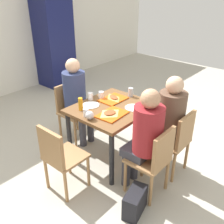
# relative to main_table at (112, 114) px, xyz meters

# --- Properties ---
(ground_plane) EXTENTS (10.00, 10.00, 0.02)m
(ground_plane) POSITION_rel_main_table_xyz_m (0.00, 0.00, -0.66)
(ground_plane) COLOR #B2AD9E
(main_table) EXTENTS (0.98, 0.85, 0.76)m
(main_table) POSITION_rel_main_table_xyz_m (0.00, 0.00, 0.00)
(main_table) COLOR brown
(main_table) RESTS_ON ground_plane
(chair_near_left) EXTENTS (0.40, 0.40, 0.85)m
(chair_near_left) POSITION_rel_main_table_xyz_m (-0.25, -0.81, -0.16)
(chair_near_left) COLOR #9E7247
(chair_near_left) RESTS_ON ground_plane
(chair_near_right) EXTENTS (0.40, 0.40, 0.85)m
(chair_near_right) POSITION_rel_main_table_xyz_m (0.25, -0.81, -0.16)
(chair_near_right) COLOR #9E7247
(chair_near_right) RESTS_ON ground_plane
(chair_far_side) EXTENTS (0.40, 0.40, 0.85)m
(chair_far_side) POSITION_rel_main_table_xyz_m (0.00, 0.81, -0.16)
(chair_far_side) COLOR #9E7247
(chair_far_side) RESTS_ON ground_plane
(chair_left_end) EXTENTS (0.40, 0.40, 0.85)m
(chair_left_end) POSITION_rel_main_table_xyz_m (-0.87, 0.00, -0.16)
(chair_left_end) COLOR #9E7247
(chair_left_end) RESTS_ON ground_plane
(person_in_red) EXTENTS (0.32, 0.42, 1.26)m
(person_in_red) POSITION_rel_main_table_xyz_m (-0.25, -0.67, 0.09)
(person_in_red) COLOR #383842
(person_in_red) RESTS_ON ground_plane
(person_in_brown_jacket) EXTENTS (0.32, 0.42, 1.26)m
(person_in_brown_jacket) POSITION_rel_main_table_xyz_m (0.25, -0.67, 0.09)
(person_in_brown_jacket) COLOR #383842
(person_in_brown_jacket) RESTS_ON ground_plane
(person_far_side) EXTENTS (0.32, 0.42, 1.26)m
(person_far_side) POSITION_rel_main_table_xyz_m (-0.00, 0.67, 0.09)
(person_far_side) COLOR #383842
(person_far_side) RESTS_ON ground_plane
(tray_red_near) EXTENTS (0.38, 0.28, 0.02)m
(tray_red_near) POSITION_rel_main_table_xyz_m (-0.17, -0.15, 0.12)
(tray_red_near) COLOR #D85914
(tray_red_near) RESTS_ON main_table
(tray_red_far) EXTENTS (0.36, 0.27, 0.02)m
(tray_red_far) POSITION_rel_main_table_xyz_m (0.17, 0.13, 0.12)
(tray_red_far) COLOR #D85914
(tray_red_far) RESTS_ON main_table
(paper_plate_center) EXTENTS (0.22, 0.22, 0.01)m
(paper_plate_center) POSITION_rel_main_table_xyz_m (-0.15, 0.23, 0.11)
(paper_plate_center) COLOR white
(paper_plate_center) RESTS_ON main_table
(paper_plate_near_edge) EXTENTS (0.22, 0.22, 0.01)m
(paper_plate_near_edge) POSITION_rel_main_table_xyz_m (0.15, -0.23, 0.11)
(paper_plate_near_edge) COLOR white
(paper_plate_near_edge) RESTS_ON main_table
(pizza_slice_a) EXTENTS (0.23, 0.20, 0.02)m
(pizza_slice_a) POSITION_rel_main_table_xyz_m (-0.19, -0.12, 0.14)
(pizza_slice_a) COLOR #DBAD60
(pizza_slice_a) RESTS_ON tray_red_near
(pizza_slice_b) EXTENTS (0.22, 0.27, 0.02)m
(pizza_slice_b) POSITION_rel_main_table_xyz_m (0.19, 0.14, 0.14)
(pizza_slice_b) COLOR #C68C47
(pizza_slice_b) RESTS_ON tray_red_far
(plastic_cup_a) EXTENTS (0.07, 0.07, 0.10)m
(plastic_cup_a) POSITION_rel_main_table_xyz_m (-0.02, 0.36, 0.16)
(plastic_cup_a) COLOR white
(plastic_cup_a) RESTS_ON main_table
(plastic_cup_b) EXTENTS (0.07, 0.07, 0.10)m
(plastic_cup_b) POSITION_rel_main_table_xyz_m (0.02, -0.36, 0.16)
(plastic_cup_b) COLOR white
(plastic_cup_b) RESTS_ON main_table
(plastic_cup_c) EXTENTS (0.07, 0.07, 0.10)m
(plastic_cup_c) POSITION_rel_main_table_xyz_m (-0.39, 0.06, 0.16)
(plastic_cup_c) COLOR white
(plastic_cup_c) RESTS_ON main_table
(plastic_cup_d) EXTENTS (0.07, 0.07, 0.10)m
(plastic_cup_d) POSITION_rel_main_table_xyz_m (0.10, 0.28, 0.16)
(plastic_cup_d) COLOR white
(plastic_cup_d) RESTS_ON main_table
(soda_can) EXTENTS (0.07, 0.07, 0.12)m
(soda_can) POSITION_rel_main_table_xyz_m (0.42, 0.02, 0.17)
(soda_can) COLOR #B7BCC6
(soda_can) RESTS_ON main_table
(condiment_bottle) EXTENTS (0.06, 0.06, 0.16)m
(condiment_bottle) POSITION_rel_main_table_xyz_m (-0.32, 0.23, 0.19)
(condiment_bottle) COLOR orange
(condiment_bottle) RESTS_ON main_table
(foil_bundle) EXTENTS (0.10, 0.10, 0.10)m
(foil_bundle) POSITION_rel_main_table_xyz_m (-0.42, -0.02, 0.16)
(foil_bundle) COLOR silver
(foil_bundle) RESTS_ON main_table
(handbag) EXTENTS (0.35, 0.23, 0.28)m
(handbag) POSITION_rel_main_table_xyz_m (-0.60, -0.82, -0.51)
(handbag) COLOR black
(handbag) RESTS_ON ground_plane
(drink_fridge) EXTENTS (0.70, 0.60, 1.90)m
(drink_fridge) POSITION_rel_main_table_xyz_m (1.35, 2.85, 0.30)
(drink_fridge) COLOR #14194C
(drink_fridge) RESTS_ON ground_plane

